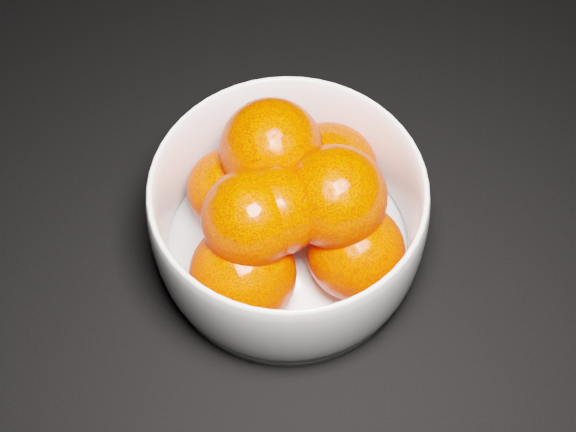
{
  "coord_description": "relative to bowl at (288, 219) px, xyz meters",
  "views": [
    {
      "loc": [
        -0.26,
        -0.43,
        0.55
      ],
      "look_at": [
        -0.25,
        -0.13,
        0.05
      ],
      "focal_mm": 50.0,
      "sensor_mm": 36.0,
      "label": 1
    }
  ],
  "objects": [
    {
      "name": "bowl",
      "position": [
        0.0,
        0.0,
        0.0
      ],
      "size": [
        0.2,
        0.2,
        0.1
      ],
      "rotation": [
        0.0,
        0.0,
        0.4
      ],
      "color": "white",
      "rests_on": "ground"
    },
    {
      "name": "ground",
      "position": [
        0.25,
        0.13,
        -0.05
      ],
      "size": [
        3.0,
        3.0,
        0.0
      ],
      "primitive_type": "cube",
      "color": "black",
      "rests_on": "ground"
    },
    {
      "name": "orange_pile",
      "position": [
        0.0,
        -0.0,
        0.02
      ],
      "size": [
        0.16,
        0.16,
        0.12
      ],
      "color": "#EC2900",
      "rests_on": "bowl"
    }
  ]
}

